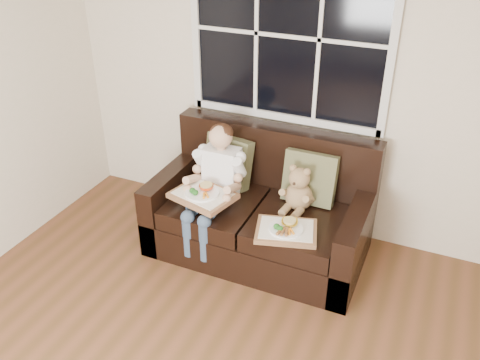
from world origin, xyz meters
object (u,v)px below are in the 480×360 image
at_px(loveseat, 261,215).
at_px(child, 216,176).
at_px(tray_left, 203,194).
at_px(teddy_bear, 299,191).
at_px(tray_right, 286,230).

bearing_deg(loveseat, child, -160.24).
distance_m(child, tray_left, 0.19).
height_order(child, teddy_bear, child).
distance_m(child, tray_right, 0.72).
relative_size(child, tray_right, 1.83).
relative_size(child, tray_left, 1.76).
height_order(tray_left, tray_right, tray_left).
relative_size(child, teddy_bear, 2.44).
bearing_deg(loveseat, teddy_bear, 1.70).
relative_size(loveseat, child, 1.83).
bearing_deg(loveseat, tray_right, -46.58).
bearing_deg(tray_left, loveseat, 52.07).
bearing_deg(tray_right, teddy_bear, 79.21).
bearing_deg(teddy_bear, child, -161.42).
distance_m(teddy_bear, tray_right, 0.37).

